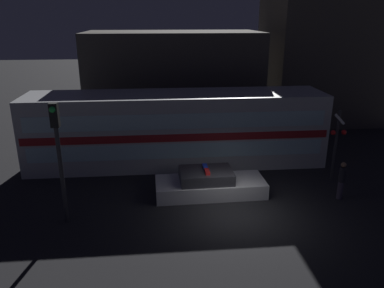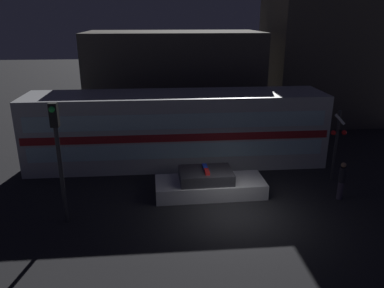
# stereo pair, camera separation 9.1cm
# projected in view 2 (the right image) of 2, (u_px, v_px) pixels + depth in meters

# --- Properties ---
(ground_plane) EXTENTS (120.00, 120.00, 0.00)m
(ground_plane) POSITION_uv_depth(u_px,v_px,m) (235.00, 214.00, 15.58)
(ground_plane) COLOR black
(train) EXTENTS (15.92, 3.19, 3.93)m
(train) POSITION_uv_depth(u_px,v_px,m) (177.00, 129.00, 20.44)
(train) COLOR #B7BABF
(train) RESTS_ON ground_plane
(police_car) EXTENTS (5.04, 2.02, 1.30)m
(police_car) POSITION_uv_depth(u_px,v_px,m) (209.00, 184.00, 17.22)
(police_car) COLOR silver
(police_car) RESTS_ON ground_plane
(pedestrian) EXTENTS (0.30, 0.30, 1.76)m
(pedestrian) POSITION_uv_depth(u_px,v_px,m) (341.00, 181.00, 16.60)
(pedestrian) COLOR #3F384C
(pedestrian) RESTS_ON ground_plane
(crossing_signal_near) EXTENTS (0.78, 0.33, 3.58)m
(crossing_signal_near) POSITION_uv_depth(u_px,v_px,m) (337.00, 141.00, 18.23)
(crossing_signal_near) COLOR #2D2D33
(crossing_signal_near) RESTS_ON ground_plane
(traffic_light_corner) EXTENTS (0.30, 0.46, 4.86)m
(traffic_light_corner) POSITION_uv_depth(u_px,v_px,m) (58.00, 148.00, 14.03)
(traffic_light_corner) COLOR #2D2D33
(traffic_light_corner) RESTS_ON ground_plane
(building_left) EXTENTS (11.70, 5.76, 6.83)m
(building_left) POSITION_uv_depth(u_px,v_px,m) (174.00, 82.00, 26.22)
(building_left) COLOR #47423D
(building_left) RESTS_ON ground_plane
(building_center) EXTENTS (8.77, 6.88, 9.89)m
(building_center) POSITION_uv_depth(u_px,v_px,m) (325.00, 55.00, 28.69)
(building_center) COLOR #47423D
(building_center) RESTS_ON ground_plane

